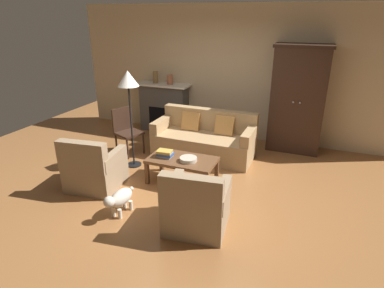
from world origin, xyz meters
The scene contains 15 objects.
ground_plane centered at (0.00, 0.00, 0.00)m, with size 9.60×9.60×0.00m, color #9E6638.
back_wall centered at (0.00, 2.55, 1.40)m, with size 7.20×0.10×2.80m, color beige.
fireplace centered at (-1.55, 2.30, 0.57)m, with size 1.26×0.48×1.12m.
armoire centered at (1.40, 2.22, 1.04)m, with size 1.06×0.57×2.08m.
couch centered at (-0.17, 1.28, 0.32)m, with size 1.93×0.88×0.86m.
coffee_table centered at (-0.14, 0.10, 0.37)m, with size 1.10×0.60×0.42m.
fruit_bowl centered at (-0.02, 0.06, 0.45)m, with size 0.28×0.28×0.06m, color beige.
book_stack centered at (-0.43, 0.06, 0.48)m, with size 0.27×0.19×0.11m.
mantel_vase_bronze centered at (-1.73, 2.28, 1.25)m, with size 0.12×0.12×0.26m, color olive.
mantel_vase_terracotta centered at (-1.37, 2.28, 1.22)m, with size 0.14×0.14×0.21m, color #A86042.
armchair_near_left centered at (-1.36, -0.58, 0.32)m, with size 0.86×0.86×0.88m.
armchair_near_right centered at (0.51, -0.97, 0.32)m, with size 0.86×0.86×0.88m.
side_chair_wooden centered at (-1.65, 0.83, 0.51)m, with size 0.58×0.58×0.90m.
floor_lamp centered at (-1.22, 0.35, 1.49)m, with size 0.36×0.36×1.73m.
dog centered at (-0.57, -1.07, 0.25)m, with size 0.24×0.57×0.39m.
Camera 1 is at (1.75, -4.23, 2.59)m, focal length 30.16 mm.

